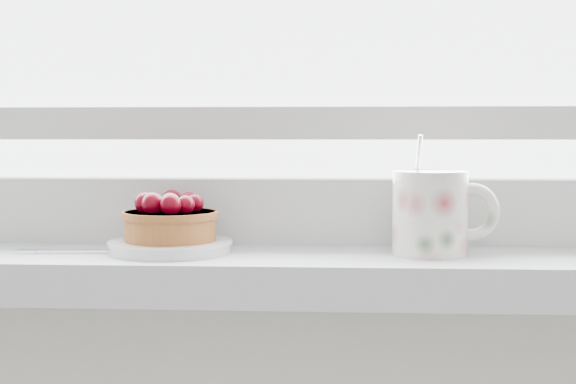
# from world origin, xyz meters

# --- Properties ---
(saucer) EXTENTS (0.12, 0.12, 0.01)m
(saucer) POSITION_xyz_m (-0.08, 1.88, 0.95)
(saucer) COLOR silver
(saucer) RESTS_ON windowsill
(raspberry_tart) EXTENTS (0.09, 0.09, 0.05)m
(raspberry_tart) POSITION_xyz_m (-0.08, 1.88, 0.97)
(raspberry_tart) COLOR brown
(raspberry_tart) RESTS_ON saucer
(floral_mug) EXTENTS (0.10, 0.07, 0.12)m
(floral_mug) POSITION_xyz_m (0.18, 1.88, 0.98)
(floral_mug) COLOR silver
(floral_mug) RESTS_ON windowsill
(fork) EXTENTS (0.19, 0.03, 0.00)m
(fork) POSITION_xyz_m (-0.14, 1.88, 0.94)
(fork) COLOR silver
(fork) RESTS_ON windowsill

